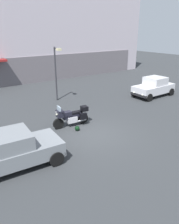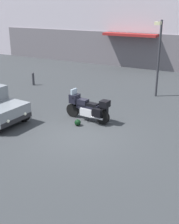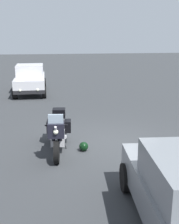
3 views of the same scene
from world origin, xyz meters
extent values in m
plane|color=#2D3033|center=(0.00, 0.00, 0.00)|extent=(80.00, 80.00, 0.00)
cube|color=#B2A8B2|center=(0.00, 14.86, 5.13)|extent=(35.48, 2.40, 10.25)
cube|color=#625C62|center=(0.00, 13.64, 1.40)|extent=(31.93, 0.12, 2.80)
cylinder|color=black|center=(-1.26, 1.67, 0.32)|extent=(0.65, 0.19, 0.64)
cylinder|color=black|center=(0.35, 1.54, 0.32)|extent=(0.65, 0.19, 0.64)
cylinder|color=#B7B7BC|center=(-1.24, 1.67, 0.75)|extent=(0.33, 0.10, 0.68)
cube|color=#B7B7BC|center=(-0.41, 1.60, 0.42)|extent=(0.63, 0.45, 0.36)
cube|color=black|center=(-0.41, 1.60, 0.66)|extent=(1.12, 0.37, 0.28)
cube|color=black|center=(-0.71, 1.63, 0.84)|extent=(0.55, 0.38, 0.24)
cube|color=black|center=(-0.21, 1.58, 0.80)|extent=(0.58, 0.35, 0.12)
cube|color=black|center=(-1.14, 1.66, 0.92)|extent=(0.40, 0.47, 0.40)
cube|color=#8C9EAD|center=(-1.18, 1.67, 1.22)|extent=(0.11, 0.41, 0.28)
sphere|color=#EAEACC|center=(-1.32, 1.68, 0.92)|extent=(0.14, 0.14, 0.14)
cylinder|color=black|center=(-1.06, 1.66, 1.02)|extent=(0.09, 0.62, 0.04)
cylinder|color=#B7B7BC|center=(0.17, 1.35, 0.30)|extent=(0.56, 0.14, 0.09)
cube|color=black|center=(0.21, 1.27, 0.58)|extent=(0.42, 0.23, 0.36)
cube|color=black|center=(0.26, 1.83, 0.58)|extent=(0.42, 0.23, 0.36)
cube|color=black|center=(0.45, 1.53, 0.95)|extent=(0.39, 0.43, 0.28)
cylinder|color=black|center=(-0.28, 1.41, 0.15)|extent=(0.03, 0.13, 0.29)
sphere|color=black|center=(-0.51, 0.84, 0.14)|extent=(0.28, 0.28, 0.28)
cube|color=silver|center=(8.54, 2.90, 0.66)|extent=(3.82, 1.68, 0.68)
cube|color=silver|center=(8.69, 2.91, 1.32)|extent=(1.62, 1.53, 0.64)
cube|color=#8C9EAD|center=(7.94, 2.90, 1.32)|extent=(0.08, 1.39, 0.54)
cube|color=#8C9EAD|center=(9.44, 2.91, 1.32)|extent=(0.08, 1.39, 0.51)
cube|color=black|center=(6.69, 2.88, 0.42)|extent=(0.14, 1.64, 0.20)
cube|color=black|center=(10.39, 2.93, 0.42)|extent=(0.14, 1.64, 0.20)
cylinder|color=black|center=(7.10, 2.11, 0.32)|extent=(0.64, 0.23, 0.64)
cylinder|color=black|center=(7.08, 3.67, 0.32)|extent=(0.64, 0.23, 0.64)
cylinder|color=black|center=(10.00, 2.14, 0.32)|extent=(0.64, 0.23, 0.64)
cylinder|color=black|center=(9.98, 3.70, 0.32)|extent=(0.64, 0.23, 0.64)
sphere|color=silver|center=(6.64, 2.43, 0.54)|extent=(0.14, 0.14, 0.14)
sphere|color=silver|center=(6.63, 3.33, 0.54)|extent=(0.14, 0.14, 0.14)
cube|color=slate|center=(-4.78, -0.56, 0.64)|extent=(4.60, 2.05, 0.64)
cube|color=slate|center=(-4.73, -0.57, 1.26)|extent=(2.00, 1.74, 0.60)
cube|color=#8C9EAD|center=(-3.83, -0.63, 1.26)|extent=(0.16, 1.50, 0.51)
cube|color=black|center=(-2.58, -0.71, 0.42)|extent=(0.23, 1.76, 0.20)
cylinder|color=black|center=(-2.93, 0.16, 0.32)|extent=(0.65, 0.26, 0.64)
cylinder|color=black|center=(-3.04, -1.52, 0.32)|extent=(0.65, 0.26, 0.64)
sphere|color=silver|center=(-2.50, -0.23, 0.54)|extent=(0.14, 0.14, 0.14)
sphere|color=silver|center=(-2.56, -1.19, 0.54)|extent=(0.14, 0.14, 0.14)
cylinder|color=#2D2D33|center=(1.25, 6.70, 2.10)|extent=(0.12, 0.12, 4.20)
cylinder|color=#2D2D33|center=(1.25, 6.35, 4.10)|extent=(0.08, 0.70, 0.08)
cube|color=beige|center=(1.25, 6.00, 4.05)|extent=(0.28, 0.36, 0.16)
camera|label=1|loc=(-6.45, -8.75, 5.40)|focal=34.96mm
camera|label=2|loc=(5.46, -9.18, 4.97)|focal=46.60mm
camera|label=3|loc=(-8.76, 1.79, 3.48)|focal=47.38mm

